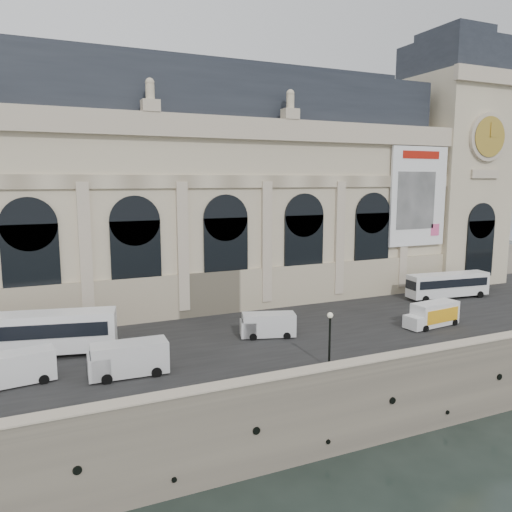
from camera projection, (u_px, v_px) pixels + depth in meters
The scene contains 13 objects.
ground at pixel (370, 447), 39.88m from camera, with size 260.00×260.00×0.00m, color black.
quay at pixel (221, 309), 71.04m from camera, with size 160.00×70.00×6.00m, color gray.
street at pixel (289, 328), 51.61m from camera, with size 160.00×24.00×0.06m, color #2D2D2D.
parapet at pixel (368, 366), 39.42m from camera, with size 160.00×1.40×1.21m.
museum at pixel (185, 192), 62.37m from camera, with size 69.00×18.70×29.10m.
clock_pavilion at pixel (447, 165), 75.22m from camera, with size 13.00×14.72×36.70m.
bus_left at pixel (37, 333), 42.85m from camera, with size 13.40×5.45×3.87m.
bus_right at pixel (448, 285), 64.16m from camera, with size 11.37×3.55×3.29m.
van_a at pixel (11, 369), 36.99m from camera, with size 5.79×2.82×2.48m.
van_b at pixel (125, 359), 38.69m from camera, with size 6.13×2.73×2.69m.
van_c at pixel (265, 325), 48.41m from camera, with size 5.65×3.47×2.36m.
box_truck at pixel (432, 315), 51.89m from camera, with size 6.52×2.83×2.55m.
lamp_right at pixel (330, 341), 40.24m from camera, with size 0.48×0.48×4.68m.
Camera 1 is at (-23.43, -30.19, 21.17)m, focal length 35.00 mm.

